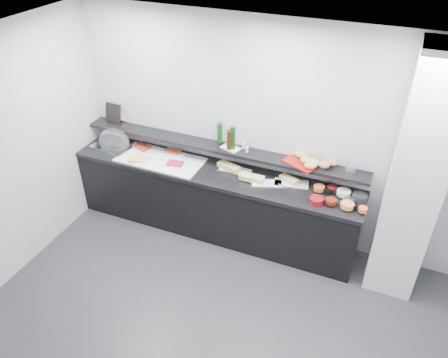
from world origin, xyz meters
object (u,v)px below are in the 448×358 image
at_px(condiment_tray, 231,148).
at_px(cloche_base, 113,147).
at_px(bread_tray, 301,163).
at_px(carafe, 352,162).
at_px(sandwich_plate_mid, 267,183).
at_px(framed_print, 113,113).

bearing_deg(condiment_tray, cloche_base, -153.98).
bearing_deg(bread_tray, cloche_base, -152.00).
distance_m(condiment_tray, carafe, 1.42).
xyz_separation_m(cloche_base, sandwich_plate_mid, (2.12, 0.00, -0.01)).
relative_size(cloche_base, bread_tray, 1.36).
xyz_separation_m(condiment_tray, bread_tray, (0.86, -0.00, 0.00)).
height_order(sandwich_plate_mid, condiment_tray, condiment_tray).
distance_m(cloche_base, framed_print, 0.45).
distance_m(cloche_base, carafe, 3.02).
xyz_separation_m(cloche_base, framed_print, (-0.10, 0.24, 0.36)).
xyz_separation_m(framed_print, carafe, (3.09, -0.06, 0.02)).
bearing_deg(carafe, bread_tray, 179.26).
distance_m(framed_print, carafe, 3.09).
relative_size(framed_print, bread_tray, 0.68).
relative_size(sandwich_plate_mid, condiment_tray, 1.52).
distance_m(bread_tray, carafe, 0.56).
bearing_deg(condiment_tray, bread_tray, 18.79).
bearing_deg(cloche_base, carafe, 12.98).
bearing_deg(cloche_base, bread_tray, 13.92).
xyz_separation_m(sandwich_plate_mid, bread_tray, (0.33, 0.19, 0.25)).
xyz_separation_m(sandwich_plate_mid, carafe, (0.87, 0.18, 0.39)).
height_order(framed_print, condiment_tray, framed_print).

